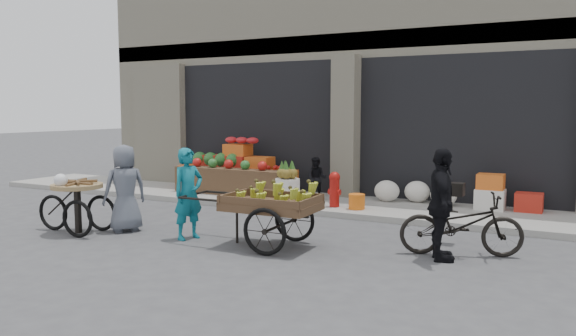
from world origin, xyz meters
The scene contains 15 objects.
ground centered at (0.00, 0.00, 0.00)m, with size 80.00×80.00×0.00m, color #424244.
sidewalk centered at (0.00, 4.10, 0.06)m, with size 18.00×2.20×0.12m, color gray.
building centered at (0.00, 8.03, 3.37)m, with size 14.00×6.45×7.00m.
fruit_display centered at (-2.48, 4.38, 0.67)m, with size 3.10×1.12×1.24m.
pineapple_bin centered at (-0.75, 3.60, 0.37)m, with size 0.52×0.52×0.50m, color silver.
fire_hydrant centered at (0.35, 3.55, 0.50)m, with size 0.22×0.22×0.71m.
orange_bucket centered at (0.85, 3.50, 0.27)m, with size 0.32×0.32×0.30m, color orange.
right_bay_goods centered at (2.61, 4.70, 0.41)m, with size 3.35×0.60×0.70m.
seated_person centered at (-0.35, 4.20, 0.58)m, with size 0.45×0.35×0.93m, color black.
banana_cart centered at (0.59, 0.46, 0.71)m, with size 2.37×1.06×0.98m.
vendor_woman centered at (-0.81, 0.32, 0.74)m, with size 0.54×0.35×1.47m, color #106A7D.
tricycle_cart centered at (-2.74, -0.21, 0.57)m, with size 1.45×0.91×0.95m.
vendor_grey centered at (-2.11, 0.26, 0.74)m, with size 0.73×0.47×1.49m, color slate.
bicycle centered at (3.27, 1.31, 0.45)m, with size 0.60×1.72×0.90m, color black.
cyclist centered at (3.07, 0.91, 0.78)m, with size 0.91×0.38×1.56m, color black.
Camera 1 is at (4.76, -6.78, 2.08)m, focal length 35.00 mm.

